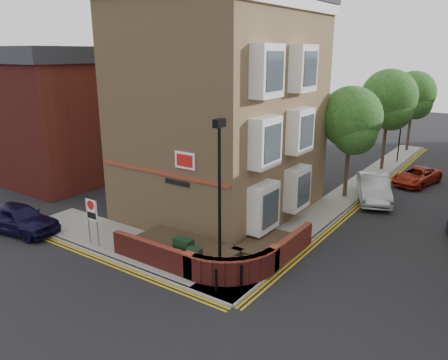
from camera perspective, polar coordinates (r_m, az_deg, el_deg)
ground at (r=17.68m, az=-7.23°, el=-13.17°), size 120.00×120.00×0.00m
pavement_corner at (r=20.81m, az=-11.73°, el=-8.45°), size 13.00×3.00×0.12m
pavement_main at (r=29.84m, az=16.75°, el=-1.10°), size 2.00×32.00×0.12m
kerb_side at (r=19.92m, az=-14.88°, el=-9.84°), size 13.00×0.15×0.12m
kerb_main_near at (r=29.58m, az=18.58°, el=-1.42°), size 0.15×32.00×0.12m
yellow_lines_side at (r=19.81m, az=-15.42°, el=-10.22°), size 13.00×0.28×0.01m
yellow_lines_main at (r=29.53m, az=19.04°, el=-1.60°), size 0.28×32.00×0.01m
corner_building at (r=23.56m, az=0.15°, el=10.42°), size 8.95×10.40×13.60m
garden_wall at (r=19.37m, az=-2.22°, el=-10.25°), size 6.80×6.00×1.20m
lamppost at (r=16.22m, az=-0.59°, el=-2.83°), size 0.25×0.50×6.30m
utility_cabinet_large at (r=18.38m, az=-5.28°, el=-9.35°), size 0.80×0.45×1.20m
utility_cabinet_small at (r=17.74m, az=-3.89°, el=-10.50°), size 0.55×0.40×1.10m
bollard_near at (r=16.56m, az=-1.04°, el=-12.95°), size 0.11×0.11×0.90m
bollard_far at (r=16.84m, az=2.28°, el=-12.42°), size 0.11×0.11×0.90m
zone_sign at (r=20.68m, az=-16.88°, el=-4.24°), size 0.72×0.07×2.20m
side_building at (r=32.21m, az=-18.14°, el=8.24°), size 6.40×10.40×9.00m
tree_near at (r=27.00m, az=16.23°, el=7.29°), size 3.64×3.65×6.70m
tree_mid at (r=34.57m, az=20.70°, el=9.59°), size 4.03×4.03×7.42m
tree_far at (r=42.36m, az=23.46°, el=9.99°), size 3.81×3.81×7.00m
traffic_light_assembly at (r=37.64m, az=22.07°, el=6.20°), size 0.20×0.16×4.20m
navy_hatchback at (r=24.02m, az=-25.29°, el=-4.54°), size 4.62×2.48×1.49m
silver_car_near at (r=27.75m, az=18.95°, el=-1.04°), size 3.37×5.05×1.57m
red_car_main at (r=32.32m, az=23.86°, el=0.47°), size 2.86×4.53×1.17m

